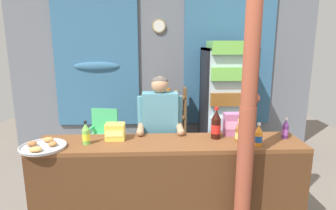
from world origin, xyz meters
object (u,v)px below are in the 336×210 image
at_px(drink_fridge, 227,94).
at_px(plastic_lawn_chair, 103,133).
at_px(shopkeeper, 160,126).
at_px(soda_bottle_cola, 216,125).
at_px(timber_post, 248,113).
at_px(soda_bottle_lime_soda, 86,134).
at_px(bottle_shelf_rack, 172,118).
at_px(soda_bottle_grape_soda, 285,130).
at_px(soda_bottle_iced_tea, 239,133).
at_px(stall_counter, 170,181).
at_px(snack_box_wafer, 234,124).
at_px(pastry_tray, 43,146).
at_px(soda_bottle_orange_soda, 258,136).
at_px(snack_box_instant_noodle, 115,132).

bearing_deg(drink_fridge, plastic_lawn_chair, -173.26).
relative_size(shopkeeper, soda_bottle_cola, 4.67).
height_order(timber_post, plastic_lawn_chair, timber_post).
distance_m(soda_bottle_cola, soda_bottle_lime_soda, 1.28).
bearing_deg(bottle_shelf_rack, soda_bottle_grape_soda, -63.68).
height_order(bottle_shelf_rack, soda_bottle_iced_tea, soda_bottle_iced_tea).
xyz_separation_m(timber_post, bottle_shelf_rack, (-0.49, 2.51, -0.72)).
relative_size(soda_bottle_grape_soda, soda_bottle_iced_tea, 0.93).
height_order(drink_fridge, plastic_lawn_chair, drink_fridge).
height_order(stall_counter, plastic_lawn_chair, stall_counter).
bearing_deg(stall_counter, timber_post, -23.14).
xyz_separation_m(soda_bottle_grape_soda, snack_box_wafer, (-0.49, 0.13, 0.03)).
relative_size(bottle_shelf_rack, soda_bottle_cola, 3.47).
distance_m(stall_counter, bottle_shelf_rack, 2.24).
height_order(soda_bottle_lime_soda, pastry_tray, soda_bottle_lime_soda).
bearing_deg(soda_bottle_cola, timber_post, -70.02).
height_order(plastic_lawn_chair, shopkeeper, shopkeeper).
height_order(stall_counter, soda_bottle_grape_soda, soda_bottle_grape_soda).
bearing_deg(plastic_lawn_chair, bottle_shelf_rack, 23.34).
bearing_deg(stall_counter, soda_bottle_grape_soda, 7.49).
distance_m(bottle_shelf_rack, soda_bottle_grape_soda, 2.36).
xyz_separation_m(shopkeeper, soda_bottle_orange_soda, (0.91, -0.60, 0.07)).
relative_size(plastic_lawn_chair, soda_bottle_cola, 2.63).
bearing_deg(soda_bottle_lime_soda, pastry_tray, -165.13).
xyz_separation_m(shopkeeper, snack_box_wafer, (0.77, -0.27, 0.09)).
relative_size(drink_fridge, soda_bottle_lime_soda, 8.35).
bearing_deg(soda_bottle_grape_soda, shopkeeper, 162.58).
bearing_deg(plastic_lawn_chair, pastry_tray, -96.84).
bearing_deg(soda_bottle_grape_soda, soda_bottle_orange_soda, -150.10).
bearing_deg(shopkeeper, soda_bottle_orange_soda, -33.19).
relative_size(soda_bottle_lime_soda, pastry_tray, 0.54).
bearing_deg(bottle_shelf_rack, soda_bottle_lime_soda, -113.70).
relative_size(timber_post, snack_box_wafer, 11.67).
height_order(drink_fridge, soda_bottle_grape_soda, drink_fridge).
bearing_deg(bottle_shelf_rack, shopkeeper, -97.87).
bearing_deg(timber_post, pastry_tray, 172.26).
bearing_deg(soda_bottle_orange_soda, shopkeeper, 146.81).
distance_m(drink_fridge, shopkeeper, 1.83).
xyz_separation_m(stall_counter, soda_bottle_lime_soda, (-0.80, 0.07, 0.47)).
height_order(soda_bottle_cola, pastry_tray, soda_bottle_cola).
height_order(stall_counter, bottle_shelf_rack, bottle_shelf_rack).
bearing_deg(bottle_shelf_rack, soda_bottle_iced_tea, -76.53).
distance_m(snack_box_instant_noodle, snack_box_wafer, 1.23).
xyz_separation_m(stall_counter, soda_bottle_grape_soda, (1.18, 0.15, 0.46)).
height_order(soda_bottle_orange_soda, snack_box_wafer, snack_box_wafer).
distance_m(shopkeeper, soda_bottle_iced_tea, 0.91).
xyz_separation_m(plastic_lawn_chair, soda_bottle_lime_soda, (0.16, -1.68, 0.54)).
distance_m(soda_bottle_cola, snack_box_wafer, 0.24).
height_order(soda_bottle_lime_soda, soda_bottle_grape_soda, soda_bottle_lime_soda).
distance_m(stall_counter, plastic_lawn_chair, 2.00).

